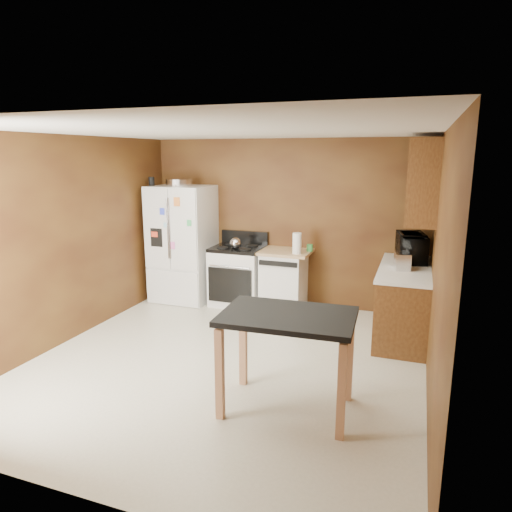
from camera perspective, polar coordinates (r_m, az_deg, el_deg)
The scene contains 18 objects.
floor at distance 5.26m, azimuth -3.61°, elevation -12.99°, with size 4.50×4.50×0.00m, color beige.
ceiling at distance 4.75m, azimuth -4.04°, elevation 15.37°, with size 4.50×4.50×0.00m, color white.
wall_back at distance 6.94m, azimuth 3.63°, elevation 4.13°, with size 4.20×4.20×0.00m, color brown.
wall_front at distance 3.01m, azimuth -21.33°, elevation -8.07°, with size 4.20×4.20×0.00m, color brown.
wall_left at distance 5.99m, azimuth -22.56°, elevation 1.85°, with size 4.50×4.50×0.00m, color brown.
wall_right at distance 4.47m, azimuth 21.75°, elevation -1.49°, with size 4.50×4.50×0.00m, color brown.
roasting_pan at distance 7.14m, azimuth -9.58°, elevation 9.06°, with size 0.41×0.41×0.10m, color silver.
pen_cup at distance 7.22m, azimuth -12.93°, elevation 9.08°, with size 0.09×0.09×0.13m, color black.
kettle at distance 6.75m, azimuth -2.58°, elevation 1.62°, with size 0.17×0.17×0.17m, color silver.
paper_towel at distance 6.48m, azimuth 5.14°, elevation 1.59°, with size 0.13×0.13×0.30m, color white.
green_canister at distance 6.68m, azimuth 6.73°, elevation 1.03°, with size 0.09×0.09×0.10m, color #45B556.
toaster at distance 5.83m, azimuth 17.82°, elevation -0.57°, with size 0.17×0.28×0.20m, color silver.
microwave at distance 6.27m, azimuth 18.84°, elevation 0.86°, with size 0.60×0.41×0.33m, color black.
refrigerator at distance 7.23m, azimuth -9.16°, elevation 1.53°, with size 0.90×0.80×1.80m.
gas_range at distance 7.00m, azimuth -2.24°, elevation -2.37°, with size 0.76×0.68×1.10m.
dishwasher at distance 6.80m, azimuth 3.48°, elevation -2.92°, with size 0.78×0.63×0.89m.
right_cabinets at distance 5.98m, azimuth 18.61°, elevation -1.22°, with size 0.63×1.58×2.45m.
island at distance 4.07m, azimuth 3.97°, elevation -9.16°, with size 1.20×0.83×0.91m.
Camera 1 is at (1.90, -4.34, 2.27)m, focal length 32.00 mm.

